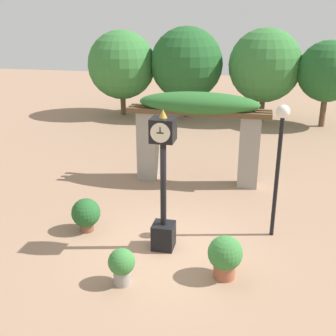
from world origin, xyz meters
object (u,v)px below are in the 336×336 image
Objects in this scene: potted_plant_near_right at (86,214)px; potted_plant_far_left at (122,265)px; lamp_post at (280,146)px; potted_plant_near_left at (225,256)px; pedestal_clock at (163,186)px.

potted_plant_near_right is 1.09× the size of potted_plant_far_left.
lamp_post is (3.06, 2.78, 1.91)m from potted_plant_far_left.
potted_plant_near_left is 2.16m from potted_plant_far_left.
potted_plant_far_left is 0.24× the size of lamp_post.
pedestal_clock reaches higher than potted_plant_near_left.
potted_plant_near_left is at bearing -19.43° from potted_plant_near_right.
lamp_post is (4.67, 0.80, 1.88)m from potted_plant_near_right.
pedestal_clock is 4.19× the size of potted_plant_far_left.
potted_plant_far_left is (-2.05, -0.69, -0.07)m from potted_plant_near_left.
pedestal_clock is 2.43m from potted_plant_near_right.
lamp_post reaches higher than potted_plant_near_right.
potted_plant_near_right is 0.26× the size of lamp_post.
pedestal_clock is at bearing 149.46° from potted_plant_near_left.
potted_plant_near_right is 5.10m from lamp_post.
lamp_post reaches higher than potted_plant_near_left.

